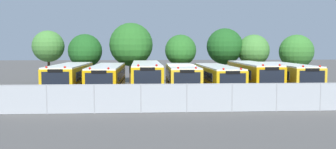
{
  "coord_description": "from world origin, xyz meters",
  "views": [
    {
      "loc": [
        -3.24,
        -31.65,
        4.07
      ],
      "look_at": [
        -1.24,
        0.0,
        1.6
      ],
      "focal_mm": 37.71,
      "sensor_mm": 36.0,
      "label": 1
    }
  ],
  "objects_px": {
    "school_bus_1": "(107,77)",
    "tree_0": "(47,45)",
    "school_bus_3": "(182,77)",
    "school_bus_4": "(217,77)",
    "tree_2": "(131,46)",
    "tree_6": "(296,52)",
    "school_bus_5": "(252,76)",
    "tree_3": "(180,50)",
    "school_bus_6": "(287,76)",
    "tree_4": "(226,47)",
    "tree_1": "(86,51)",
    "school_bus_2": "(146,76)",
    "school_bus_0": "(70,77)",
    "tree_5": "(254,51)"
  },
  "relations": [
    {
      "from": "school_bus_1",
      "to": "tree_6",
      "type": "distance_m",
      "value": 21.87
    },
    {
      "from": "school_bus_1",
      "to": "tree_6",
      "type": "relative_size",
      "value": 2.02
    },
    {
      "from": "school_bus_3",
      "to": "tree_2",
      "type": "distance_m",
      "value": 9.75
    },
    {
      "from": "school_bus_3",
      "to": "school_bus_4",
      "type": "height_order",
      "value": "school_bus_3"
    },
    {
      "from": "school_bus_1",
      "to": "school_bus_4",
      "type": "bearing_deg",
      "value": 179.05
    },
    {
      "from": "school_bus_0",
      "to": "tree_3",
      "type": "xyz_separation_m",
      "value": [
        10.47,
        6.72,
        2.33
      ]
    },
    {
      "from": "school_bus_3",
      "to": "school_bus_4",
      "type": "bearing_deg",
      "value": -179.77
    },
    {
      "from": "school_bus_1",
      "to": "tree_0",
      "type": "relative_size",
      "value": 1.87
    },
    {
      "from": "school_bus_6",
      "to": "tree_6",
      "type": "height_order",
      "value": "tree_6"
    },
    {
      "from": "school_bus_6",
      "to": "tree_2",
      "type": "distance_m",
      "value": 16.81
    },
    {
      "from": "school_bus_5",
      "to": "school_bus_6",
      "type": "bearing_deg",
      "value": -175.87
    },
    {
      "from": "school_bus_2",
      "to": "school_bus_6",
      "type": "xyz_separation_m",
      "value": [
        12.99,
        -0.08,
        -0.07
      ]
    },
    {
      "from": "tree_6",
      "to": "school_bus_3",
      "type": "bearing_deg",
      "value": -151.26
    },
    {
      "from": "school_bus_3",
      "to": "tree_4",
      "type": "xyz_separation_m",
      "value": [
        5.98,
        8.61,
        2.75
      ]
    },
    {
      "from": "tree_2",
      "to": "tree_3",
      "type": "xyz_separation_m",
      "value": [
        5.35,
        -1.1,
        -0.51
      ]
    },
    {
      "from": "school_bus_0",
      "to": "school_bus_2",
      "type": "distance_m",
      "value": 6.77
    },
    {
      "from": "tree_4",
      "to": "tree_6",
      "type": "bearing_deg",
      "value": -7.71
    },
    {
      "from": "school_bus_1",
      "to": "tree_4",
      "type": "height_order",
      "value": "tree_4"
    },
    {
      "from": "school_bus_4",
      "to": "tree_0",
      "type": "relative_size",
      "value": 1.9
    },
    {
      "from": "school_bus_6",
      "to": "tree_2",
      "type": "bearing_deg",
      "value": -27.46
    },
    {
      "from": "tree_6",
      "to": "tree_0",
      "type": "bearing_deg",
      "value": 178.63
    },
    {
      "from": "school_bus_4",
      "to": "tree_2",
      "type": "relative_size",
      "value": 1.66
    },
    {
      "from": "school_bus_2",
      "to": "tree_6",
      "type": "relative_size",
      "value": 2.11
    },
    {
      "from": "school_bus_3",
      "to": "tree_6",
      "type": "height_order",
      "value": "tree_6"
    },
    {
      "from": "tree_4",
      "to": "tree_5",
      "type": "relative_size",
      "value": 1.13
    },
    {
      "from": "school_bus_2",
      "to": "tree_1",
      "type": "relative_size",
      "value": 2.1
    },
    {
      "from": "school_bus_0",
      "to": "tree_5",
      "type": "height_order",
      "value": "tree_5"
    },
    {
      "from": "school_bus_6",
      "to": "tree_4",
      "type": "distance_m",
      "value": 9.63
    },
    {
      "from": "tree_0",
      "to": "tree_6",
      "type": "height_order",
      "value": "tree_0"
    },
    {
      "from": "school_bus_1",
      "to": "school_bus_4",
      "type": "distance_m",
      "value": 9.9
    },
    {
      "from": "tree_2",
      "to": "tree_6",
      "type": "relative_size",
      "value": 1.23
    },
    {
      "from": "school_bus_3",
      "to": "tree_0",
      "type": "relative_size",
      "value": 1.69
    },
    {
      "from": "school_bus_1",
      "to": "school_bus_4",
      "type": "relative_size",
      "value": 0.99
    },
    {
      "from": "school_bus_2",
      "to": "school_bus_5",
      "type": "xyz_separation_m",
      "value": [
        9.7,
        -0.24,
        -0.01
      ]
    },
    {
      "from": "school_bus_5",
      "to": "tree_2",
      "type": "bearing_deg",
      "value": -33.6
    },
    {
      "from": "tree_2",
      "to": "tree_3",
      "type": "distance_m",
      "value": 5.48
    },
    {
      "from": "tree_2",
      "to": "tree_5",
      "type": "xyz_separation_m",
      "value": [
        13.92,
        0.11,
        -0.62
      ]
    },
    {
      "from": "tree_6",
      "to": "tree_5",
      "type": "bearing_deg",
      "value": 173.87
    },
    {
      "from": "school_bus_3",
      "to": "tree_0",
      "type": "distance_m",
      "value": 16.56
    },
    {
      "from": "school_bus_3",
      "to": "tree_2",
      "type": "bearing_deg",
      "value": -57.74
    },
    {
      "from": "school_bus_4",
      "to": "tree_5",
      "type": "relative_size",
      "value": 2.04
    },
    {
      "from": "tree_1",
      "to": "tree_2",
      "type": "height_order",
      "value": "tree_2"
    },
    {
      "from": "school_bus_2",
      "to": "tree_3",
      "type": "bearing_deg",
      "value": -120.22
    },
    {
      "from": "school_bus_0",
      "to": "tree_2",
      "type": "xyz_separation_m",
      "value": [
        5.12,
        7.82,
        2.84
      ]
    },
    {
      "from": "school_bus_3",
      "to": "tree_6",
      "type": "distance_m",
      "value": 15.87
    },
    {
      "from": "school_bus_5",
      "to": "tree_0",
      "type": "bearing_deg",
      "value": -20.38
    },
    {
      "from": "tree_5",
      "to": "school_bus_4",
      "type": "bearing_deg",
      "value": -125.95
    },
    {
      "from": "school_bus_3",
      "to": "school_bus_5",
      "type": "xyz_separation_m",
      "value": [
        6.5,
        0.03,
        0.11
      ]
    },
    {
      "from": "school_bus_5",
      "to": "tree_3",
      "type": "bearing_deg",
      "value": -47.35
    },
    {
      "from": "school_bus_3",
      "to": "tree_3",
      "type": "xyz_separation_m",
      "value": [
        0.5,
        6.86,
        2.38
      ]
    }
  ]
}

